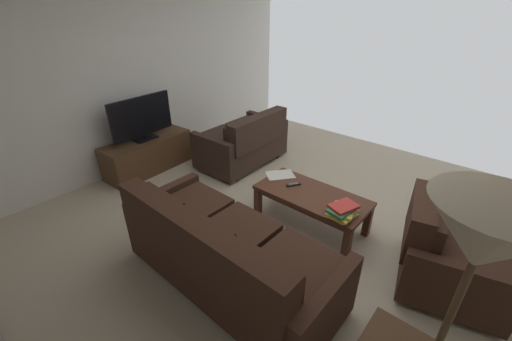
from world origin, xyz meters
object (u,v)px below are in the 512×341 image
flat_tv (142,118)px  tv_remote (294,184)px  coffee_table (312,199)px  loose_magazine (280,175)px  armchair_side (448,252)px  floor_lamp (476,257)px  book_stack (343,211)px  sofa_main (225,254)px  tv_stand (148,154)px  loveseat_near (244,142)px

flat_tv → tv_remote: size_ratio=5.93×
coffee_table → flat_tv: bearing=9.1°
tv_remote → loose_magazine: (0.25, -0.09, -0.01)m
flat_tv → armchair_side: flat_tv is taller
flat_tv → floor_lamp: bearing=164.7°
floor_lamp → book_stack: floor_lamp is taller
tv_remote → loose_magazine: size_ratio=0.50×
flat_tv → tv_remote: bearing=-169.5°
coffee_table → tv_remote: (0.25, -0.02, 0.07)m
floor_lamp → flat_tv: (3.96, -1.08, -0.67)m
sofa_main → loose_magazine: size_ratio=6.11×
tv_stand → loose_magazine: size_ratio=4.04×
loveseat_near → book_stack: 2.17m
loose_magazine → sofa_main: bearing=-34.9°
floor_lamp → book_stack: size_ratio=5.19×
sofa_main → armchair_side: 1.89m
book_stack → sofa_main: bearing=64.0°
flat_tv → tv_remote: (-2.26, -0.42, -0.38)m
sofa_main → loveseat_near: sofa_main is taller
loveseat_near → loose_magazine: (-1.08, 0.55, 0.05)m
coffee_table → floor_lamp: bearing=134.2°
flat_tv → armchair_side: 3.88m
floor_lamp → tv_stand: floor_lamp is taller
tv_stand → coffee_table: bearing=-170.9°
coffee_table → tv_remote: bearing=-4.2°
loose_magazine → armchair_side: bearing=36.1°
sofa_main → tv_remote: sofa_main is taller
sofa_main → book_stack: bearing=-116.0°
sofa_main → floor_lamp: bearing=170.1°
tv_stand → book_stack: book_stack is taller
sofa_main → book_stack: size_ratio=5.97×
sofa_main → coffee_table: size_ratio=1.63×
loveseat_near → book_stack: size_ratio=4.10×
tv_stand → flat_tv: (-0.00, -0.00, 0.56)m
coffee_table → loveseat_near: bearing=-22.6°
floor_lamp → sofa_main: bearing=-9.9°
tv_stand → flat_tv: size_ratio=1.37×
tv_remote → floor_lamp: bearing=138.4°
loveseat_near → coffee_table: 1.71m
sofa_main → tv_stand: sofa_main is taller
tv_remote → loveseat_near: bearing=-25.7°
tv_remote → armchair_side: bearing=-178.8°
flat_tv → tv_stand: bearing=9.3°
sofa_main → tv_stand: size_ratio=1.51×
armchair_side → loose_magazine: size_ratio=3.34×
tv_stand → tv_remote: bearing=-169.5°
flat_tv → tv_remote: 2.34m
coffee_table → tv_stand: 2.55m
flat_tv → coffee_table: bearing=-170.9°
loveseat_near → tv_remote: size_ratio=8.44×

